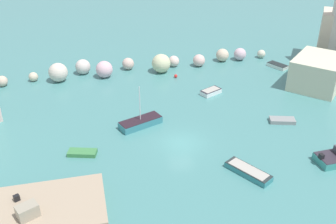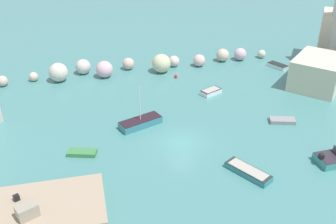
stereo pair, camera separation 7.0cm
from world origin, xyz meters
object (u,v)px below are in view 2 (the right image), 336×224
moored_boat_3 (282,120)px  moored_boat_6 (248,171)px  moored_boat_5 (27,217)px  moored_boat_4 (211,92)px  moored_boat_0 (278,66)px  moored_boat_1 (141,122)px  moored_boat_7 (82,153)px  channel_buoy (176,76)px  stone_dock (43,210)px

moored_boat_3 → moored_boat_6: moored_boat_6 is taller
moored_boat_3 → moored_boat_5: size_ratio=0.66×
moored_boat_4 → moored_boat_6: bearing=56.9°
moored_boat_0 → moored_boat_6: bearing=120.8°
moored_boat_4 → moored_boat_0: bearing=-179.3°
moored_boat_1 → moored_boat_7: moored_boat_1 is taller
moored_boat_0 → moored_boat_4: size_ratio=1.08×
moored_boat_7 → channel_buoy: bearing=-113.8°
stone_dock → moored_boat_5: moored_boat_5 is taller
stone_dock → moored_boat_6: (17.72, 0.33, -0.19)m
moored_boat_4 → moored_boat_6: 16.58m
moored_boat_3 → moored_boat_6: 10.82m
stone_dock → moored_boat_7: 8.37m
moored_boat_0 → moored_boat_7: moored_boat_0 is taller
moored_boat_0 → moored_boat_4: bearing=90.0°
channel_buoy → moored_boat_7: (-14.13, -15.29, -0.03)m
channel_buoy → moored_boat_3: bearing=-62.6°
moored_boat_5 → moored_boat_4: bearing=105.1°
moored_boat_3 → moored_boat_4: bearing=138.7°
moored_boat_7 → moored_boat_3: bearing=-160.4°
stone_dock → moored_boat_4: 26.46m
moored_boat_3 → moored_boat_7: moored_boat_3 is taller
moored_boat_0 → moored_boat_1: 25.56m
moored_boat_0 → moored_boat_7: 33.16m
moored_boat_0 → moored_boat_5: bearing=99.8°
moored_boat_5 → moored_boat_6: bearing=69.4°
moored_boat_3 → moored_boat_0: bearing=81.2°
moored_boat_1 → channel_buoy: bearing=-142.0°
moored_boat_3 → moored_boat_4: (-5.00, 8.88, 0.11)m
stone_dock → moored_boat_4: (20.55, 16.66, -0.18)m
moored_boat_5 → moored_boat_0: bearing=100.1°
moored_boat_0 → moored_boat_4: (-12.76, -5.66, 0.06)m
moored_boat_6 → moored_boat_4: bearing=-38.2°
moored_boat_0 → moored_boat_7: size_ratio=1.08×
channel_buoy → moored_boat_5: (-18.88, -23.45, 0.43)m
moored_boat_5 → stone_dock: bearing=95.7°
moored_boat_4 → moored_boat_7: (-16.92, -9.13, -0.12)m
stone_dock → moored_boat_0: (33.31, 22.32, -0.23)m
moored_boat_1 → moored_boat_4: moored_boat_1 is taller
channel_buoy → moored_boat_3: 16.94m
moored_boat_0 → moored_boat_3: moored_boat_0 is taller
stone_dock → moored_boat_5: (-1.11, -0.62, 0.17)m
moored_boat_3 → moored_boat_6: bearing=-117.1°
stone_dock → moored_boat_3: (25.56, 7.79, -0.28)m
moored_boat_4 → stone_dock: bearing=15.8°
moored_boat_1 → moored_boat_6: size_ratio=1.11×
moored_boat_1 → moored_boat_3: bearing=148.2°
moored_boat_1 → moored_boat_4: size_ratio=1.68×
stone_dock → moored_boat_5: size_ratio=2.10×
channel_buoy → moored_boat_4: bearing=-65.6°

